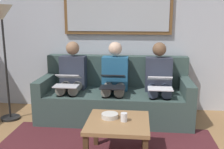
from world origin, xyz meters
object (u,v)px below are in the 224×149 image
at_px(cup, 124,117).
at_px(bowl, 110,116).
at_px(laptop_black, 113,81).
at_px(person_right, 72,78).
at_px(standing_lamp, 2,26).
at_px(person_middle, 115,79).
at_px(person_left, 159,80).
at_px(laptop_white, 160,83).
at_px(couch, 115,97).
at_px(framed_mirror, 117,13).
at_px(laptop_silver, 67,81).
at_px(coffee_table, 118,126).

distance_m(cup, bowl, 0.17).
relative_size(cup, laptop_black, 0.23).
bearing_deg(person_right, bowl, 122.73).
bearing_deg(standing_lamp, bowl, 151.21).
relative_size(person_middle, standing_lamp, 0.69).
bearing_deg(standing_lamp, laptop_black, 178.80).
height_order(person_left, laptop_black, person_left).
height_order(laptop_white, standing_lamp, standing_lamp).
distance_m(couch, person_middle, 0.31).
height_order(person_right, standing_lamp, standing_lamp).
relative_size(person_middle, laptop_black, 2.95).
bearing_deg(standing_lamp, framed_mirror, -157.07).
distance_m(cup, laptop_white, 1.02).
xyz_separation_m(bowl, person_left, (-0.59, -1.08, 0.15)).
distance_m(couch, laptop_silver, 0.78).
relative_size(framed_mirror, laptop_black, 4.38).
xyz_separation_m(laptop_white, laptop_black, (0.64, -0.00, 0.01)).
distance_m(cup, standing_lamp, 2.19).
relative_size(cup, bowl, 0.50).
bearing_deg(bowl, laptop_white, -124.71).
relative_size(framed_mirror, standing_lamp, 1.02).
distance_m(bowl, standing_lamp, 2.05).
relative_size(laptop_white, laptop_black, 0.92).
xyz_separation_m(cup, person_right, (0.85, -1.15, 0.13)).
height_order(coffee_table, laptop_black, laptop_black).
xyz_separation_m(framed_mirror, laptop_white, (-0.64, 0.69, -0.93)).
bearing_deg(person_right, person_middle, 180.00).
bearing_deg(laptop_white, laptop_black, -0.39).
bearing_deg(laptop_silver, person_right, -90.00).
bearing_deg(standing_lamp, person_middle, -172.69).
bearing_deg(framed_mirror, laptop_black, 90.00).
bearing_deg(coffee_table, standing_lamp, -29.24).
height_order(laptop_black, standing_lamp, standing_lamp).
relative_size(couch, laptop_black, 5.69).
xyz_separation_m(framed_mirror, coffee_table, (-0.15, 1.61, -1.18)).
bearing_deg(framed_mirror, person_right, 35.53).
height_order(bowl, person_middle, person_middle).
xyz_separation_m(coffee_table, bowl, (0.09, -0.07, 0.09)).
bearing_deg(person_middle, framed_mirror, -90.00).
xyz_separation_m(bowl, standing_lamp, (1.60, -0.88, 0.91)).
bearing_deg(laptop_silver, cup, 132.90).
xyz_separation_m(couch, coffee_table, (-0.15, 1.22, 0.06)).
bearing_deg(laptop_silver, standing_lamp, -2.46).
xyz_separation_m(framed_mirror, bowl, (-0.05, 1.54, -1.09)).
height_order(coffee_table, laptop_white, laptop_white).
relative_size(cup, person_middle, 0.08).
xyz_separation_m(couch, cup, (-0.21, 1.22, 0.17)).
xyz_separation_m(bowl, laptop_black, (0.05, -0.85, 0.17)).
relative_size(person_left, laptop_white, 3.20).
bearing_deg(person_middle, person_left, 180.00).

